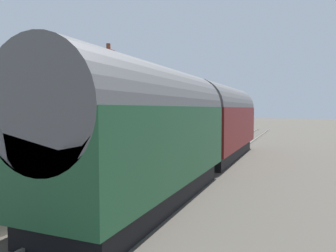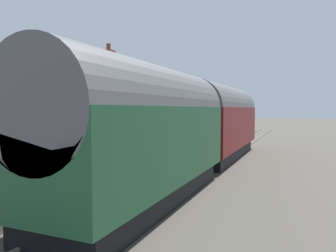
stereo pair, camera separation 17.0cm
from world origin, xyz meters
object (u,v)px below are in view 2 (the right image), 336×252
at_px(bench_mid_platform, 164,131).
at_px(planter_bench_right, 166,137).
at_px(bench_near_building, 180,128).
at_px(tree_mid_background, 82,88).
at_px(planter_by_door, 206,126).
at_px(bench_platform_end, 195,126).
at_px(tree_far_right, 36,76).
at_px(train, 196,124).
at_px(planter_under_sign, 148,130).
at_px(station_building, 94,116).
at_px(lamp_post_platform, 216,101).
at_px(planter_edge_far, 155,133).
at_px(tree_far_left, 107,96).

height_order(bench_mid_platform, planter_bench_right, bench_mid_platform).
xyz_separation_m(bench_near_building, tree_mid_background, (3.41, 11.68, 3.54)).
xyz_separation_m(planter_by_door, tree_mid_background, (-3.00, 11.87, 3.67)).
relative_size(bench_platform_end, tree_far_right, 0.21).
bearing_deg(train, tree_far_right, 75.34).
height_order(bench_near_building, planter_under_sign, bench_near_building).
xyz_separation_m(station_building, planter_under_sign, (8.78, 1.16, -1.31)).
relative_size(bench_near_building, planter_bench_right, 1.40).
bearing_deg(bench_near_building, bench_mid_platform, -179.50).
relative_size(planter_under_sign, lamp_post_platform, 0.22).
bearing_deg(planter_bench_right, planter_by_door, 4.49).
distance_m(bench_platform_end, bench_near_building, 3.14).
xyz_separation_m(planter_under_sign, planter_edge_far, (-3.15, -2.13, 0.03)).
xyz_separation_m(station_building, tree_mid_background, (11.96, 10.02, 2.41)).
xyz_separation_m(planter_edge_far, tree_mid_background, (6.33, 10.99, 3.70)).
bearing_deg(bench_mid_platform, lamp_post_platform, -7.67).
distance_m(planter_under_sign, tree_mid_background, 10.12).
relative_size(planter_by_door, lamp_post_platform, 0.18).
bearing_deg(tree_far_right, station_building, -115.00).
height_order(train, planter_bench_right, train).
xyz_separation_m(planter_by_door, lamp_post_platform, (-0.36, -1.06, 2.30)).
relative_size(planter_under_sign, planter_by_door, 1.22).
bearing_deg(tree_far_left, planter_bench_right, -136.84).
height_order(station_building, planter_bench_right, station_building).
relative_size(planter_bench_right, tree_far_left, 0.16).
xyz_separation_m(station_building, bench_mid_platform, (5.54, -1.69, -1.13)).
relative_size(train, planter_bench_right, 19.79).
height_order(planter_bench_right, tree_mid_background, tree_mid_background).
bearing_deg(planter_bench_right, lamp_post_platform, -0.72).
bearing_deg(planter_edge_far, tree_far_left, 44.05).
height_order(train, bench_platform_end, train).
bearing_deg(tree_far_right, tree_mid_background, 16.38).
xyz_separation_m(bench_near_building, planter_by_door, (6.41, -0.19, -0.13)).
xyz_separation_m(tree_mid_background, tree_far_left, (6.57, 1.49, -0.51)).
height_order(train, bench_mid_platform, train).
relative_size(bench_platform_end, tree_far_left, 0.22).
xyz_separation_m(bench_near_building, lamp_post_platform, (6.06, -1.25, 2.17)).
height_order(bench_platform_end, planter_under_sign, bench_platform_end).
height_order(planter_under_sign, tree_mid_background, tree_mid_background).
height_order(bench_mid_platform, tree_far_left, tree_far_left).
relative_size(lamp_post_platform, tree_mid_background, 0.53).
relative_size(station_building, planter_by_door, 11.98).
distance_m(train, tree_far_left, 25.32).
distance_m(train, planter_by_door, 15.40).
bearing_deg(bench_near_building, planter_edge_far, 166.62).
distance_m(planter_edge_far, tree_far_left, 18.23).
bearing_deg(tree_far_left, tree_mid_background, -167.22).
height_order(bench_mid_platform, lamp_post_platform, lamp_post_platform).
bearing_deg(tree_far_right, bench_near_building, -61.34).
bearing_deg(bench_platform_end, planter_bench_right, -173.54).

